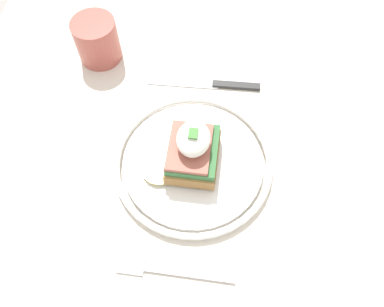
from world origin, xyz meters
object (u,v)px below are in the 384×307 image
Objects in this scene: sandwich at (191,150)px; knife at (213,84)px; plate at (192,162)px; cup at (97,40)px; fork at (169,271)px.

knife is (0.15, -0.02, -0.04)m from sandwich.
cup is at bearing 44.20° from plate.
knife reaches higher than fork.
plate reaches higher than fork.
fork is 0.40m from cup.
cup is (0.04, 0.20, 0.04)m from knife.
plate is at bearing 174.49° from knife.
sandwich is 0.55× the size of knife.
sandwich is at bearing -135.99° from cup.
cup is (0.19, 0.19, 0.03)m from plate.
sandwich is at bearing -2.67° from fork.
plate is 0.04m from sandwich.
sandwich is at bearing 173.92° from knife.
sandwich reaches higher than fork.
fork is at bearing 175.65° from knife.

